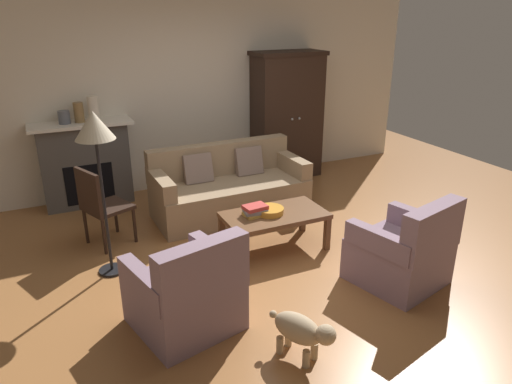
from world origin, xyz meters
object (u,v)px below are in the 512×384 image
armchair_near_left (187,294)px  couch (229,190)px  mantel_vase_bronze (79,112)px  armchair_near_right (403,253)px  dog (301,331)px  coffee_table (275,218)px  floor_lamp (95,135)px  side_chair_wooden (100,203)px  fireplace (86,163)px  fruit_bowl (270,211)px  book_stack (255,210)px  mantel_vase_slate (64,117)px  armoire (287,115)px  mantel_vase_cream (93,109)px

armchair_near_left → couch: bearing=59.6°
mantel_vase_bronze → armchair_near_right: 4.21m
armchair_near_left → dog: 0.97m
couch → coffee_table: bearing=-85.9°
floor_lamp → dog: (1.07, -1.90, -1.16)m
side_chair_wooden → fireplace: bearing=89.3°
dog → fruit_bowl: bearing=70.9°
fireplace → armchair_near_right: (2.44, -3.32, -0.25)m
coffee_table → fruit_bowl: bearing=159.7°
side_chair_wooden → floor_lamp: (-0.02, -0.61, 0.89)m
fireplace → book_stack: 2.59m
mantel_vase_slate → armchair_near_left: size_ratio=0.18×
armoire → dog: armoire is taller
couch → fruit_bowl: 1.11m
mantel_vase_cream → armchair_near_left: mantel_vase_cream is taller
coffee_table → floor_lamp: (-1.70, 0.26, 1.04)m
fruit_bowl → mantel_vase_bronze: bearing=126.7°
fireplace → armoire: armoire is taller
mantel_vase_bronze → dog: bearing=-74.8°
armoire → mantel_vase_slate: size_ratio=11.57×
mantel_vase_cream → armchair_near_right: bearing=-55.6°
armoire → mantel_vase_bronze: armoire is taller
armchair_near_right → side_chair_wooden: size_ratio=1.04×
fireplace → mantel_vase_slate: bearing=-174.3°
armchair_near_right → dog: (-1.40, -0.51, -0.07)m
armoire → fruit_bowl: 2.54m
book_stack → fruit_bowl: bearing=-7.5°
couch → coffee_table: 1.12m
mantel_vase_bronze → side_chair_wooden: bearing=-90.8°
book_stack → mantel_vase_bronze: bearing=124.1°
couch → armchair_near_left: size_ratio=2.09×
couch → coffee_table: couch is taller
fireplace → couch: size_ratio=0.65×
fireplace → mantel_vase_slate: size_ratio=7.72×
book_stack → mantel_vase_bronze: 2.69m
couch → floor_lamp: bearing=-152.2°
coffee_table → dog: 1.75m
mantel_vase_slate → book_stack: bearing=-52.7°
mantel_vase_slate → armchair_near_right: 4.31m
couch → side_chair_wooden: size_ratio=2.15×
mantel_vase_slate → mantel_vase_bronze: 0.19m
book_stack → mantel_vase_bronze: mantel_vase_bronze is taller
fruit_bowl → floor_lamp: (-1.65, 0.25, 0.95)m
mantel_vase_bronze → mantel_vase_cream: bearing=0.0°
armoire → dog: bearing=-117.1°
couch → side_chair_wooden: bearing=-171.4°
armchair_near_right → coffee_table: bearing=124.8°
side_chair_wooden → book_stack: bearing=-29.7°
floor_lamp → dog: size_ratio=3.07×
armoire → armchair_near_right: bearing=-99.0°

